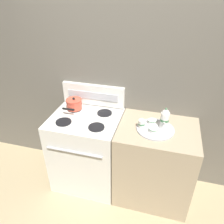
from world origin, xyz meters
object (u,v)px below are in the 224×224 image
serving_tray (155,129)px  teacup_left (152,122)px  stove (87,150)px  saucepan (74,104)px  teacup_right (153,130)px  teapot (165,119)px  creamer_jug (142,124)px

serving_tray → teacup_left: bearing=121.6°
stove → serving_tray: serving_tray is taller
saucepan → teacup_right: bearing=-14.4°
teapot → serving_tray: bearing=-153.6°
creamer_jug → serving_tray: bearing=6.9°
serving_tray → creamer_jug: bearing=-173.1°
teacup_left → creamer_jug: bearing=-137.6°
stove → saucepan: 0.55m
saucepan → stove: bearing=-37.8°
saucepan → teapot: size_ratio=1.15×
saucepan → serving_tray: saucepan is taller
stove → creamer_jug: bearing=-3.6°
serving_tray → teacup_right: bearing=-101.8°
teacup_left → teapot: bearing=-15.5°
stove → teacup_right: 0.86m
stove → serving_tray: 0.85m
saucepan → teacup_left: bearing=-5.9°
saucepan → serving_tray: size_ratio=0.68×
stove → teacup_right: (0.71, -0.09, 0.48)m
creamer_jug → stove: bearing=176.4°
teacup_left → creamer_jug: 0.13m
serving_tray → teapot: size_ratio=1.67×
serving_tray → stove: bearing=178.3°
serving_tray → teacup_left: (-0.04, 0.07, 0.03)m
stove → teacup_left: size_ratio=7.08×
teacup_right → creamer_jug: 0.13m
stove → serving_tray: size_ratio=2.49×
teacup_right → creamer_jug: creamer_jug is taller
stove → teacup_right: teacup_right is taller
saucepan → teapot: 0.98m
teacup_left → creamer_jug: (-0.09, -0.08, 0.02)m
saucepan → teacup_right: 0.91m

